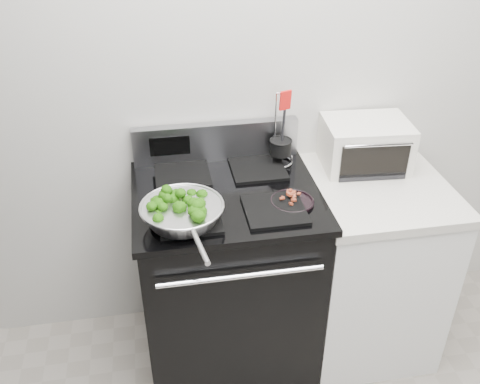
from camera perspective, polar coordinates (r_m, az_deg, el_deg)
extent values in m
cube|color=#B5B4AC|center=(2.43, 4.33, 12.85)|extent=(4.00, 0.02, 2.70)
cube|color=black|center=(2.55, -1.32, -9.45)|extent=(0.76, 0.66, 0.92)
cube|color=black|center=(2.26, -1.47, -0.42)|extent=(0.79, 0.69, 0.03)
cube|color=#99999E|center=(2.47, -2.58, 5.40)|extent=(0.76, 0.05, 0.18)
cube|color=black|center=(2.09, -5.38, -2.81)|extent=(0.24, 0.24, 0.01)
cube|color=black|center=(2.14, 3.73, -1.92)|extent=(0.24, 0.24, 0.01)
cube|color=black|center=(2.38, -6.15, 1.83)|extent=(0.24, 0.24, 0.01)
cube|color=black|center=(2.42, 1.90, 2.54)|extent=(0.24, 0.24, 0.01)
cube|color=white|center=(2.72, 13.24, -7.87)|extent=(0.60, 0.66, 0.88)
cube|color=beige|center=(2.46, 14.55, 0.40)|extent=(0.62, 0.68, 0.04)
torus|color=silver|center=(2.04, -6.22, -1.48)|extent=(0.33, 0.33, 0.01)
cylinder|color=silver|center=(1.84, -4.30, -5.79)|extent=(0.05, 0.20, 0.02)
cylinder|color=black|center=(2.19, 5.57, -1.09)|extent=(0.18, 0.18, 0.01)
cylinder|color=black|center=(2.44, 4.35, 4.79)|extent=(0.10, 0.10, 0.07)
cylinder|color=black|center=(2.41, 4.43, 6.53)|extent=(0.01, 0.01, 0.21)
cube|color=red|center=(2.34, 4.59, 9.81)|extent=(0.05, 0.03, 0.09)
cube|color=silver|center=(2.54, 13.20, 5.01)|extent=(0.40, 0.31, 0.22)
cube|color=black|center=(2.42, 14.42, 3.22)|extent=(0.30, 0.03, 0.15)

